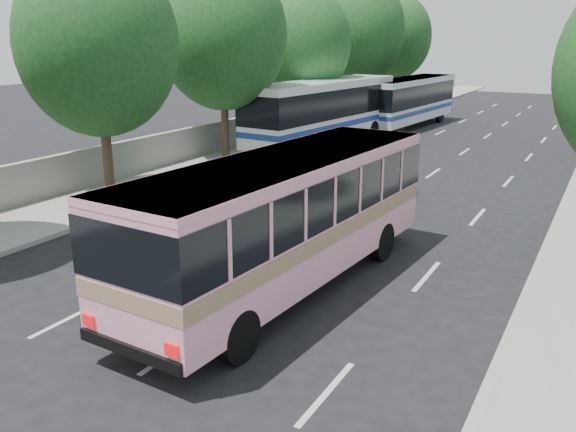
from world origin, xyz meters
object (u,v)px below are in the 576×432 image
Objects in this scene: pink_bus at (287,208)px; tour_coach_rear at (409,98)px; white_pickup at (303,176)px; tour_coach_front at (323,107)px; pink_taxi at (374,183)px.

pink_bus is 0.94× the size of tour_coach_rear.
tour_coach_rear reaches higher than white_pickup.
tour_coach_front reaches higher than pink_bus.
tour_coach_front is at bearing 117.00° from pink_bus.
tour_coach_rear is (-5.94, 27.75, -0.06)m from pink_bus.
pink_taxi is 11.92m from tour_coach_front.
tour_coach_rear is at bearing 85.42° from tour_coach_front.
tour_coach_front is 9.63m from tour_coach_rear.
tour_coach_rear is at bearing 110.86° from pink_taxi.
pink_bus is 8.36m from white_pickup.
white_pickup is at bearing -62.01° from tour_coach_front.
white_pickup reaches higher than pink_taxi.
tour_coach_front is (-4.30, 10.75, 1.25)m from white_pickup.
pink_taxi is at bearing 100.99° from pink_bus.
tour_coach_rear is (-2.50, 20.21, 1.04)m from white_pickup.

